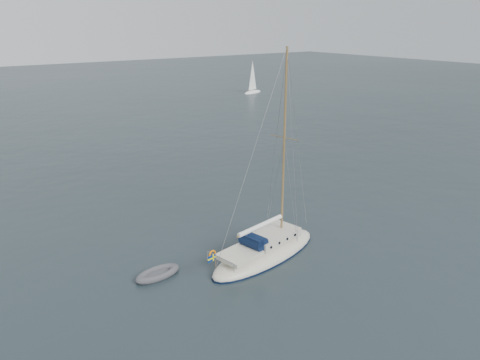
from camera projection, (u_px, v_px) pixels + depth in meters
ground at (240, 245)px, 31.42m from camera, size 300.00×300.00×0.00m
sailboat at (266, 242)px, 29.57m from camera, size 9.47×2.84×13.48m
dinghy at (158, 274)px, 27.45m from camera, size 2.87×1.29×0.41m
distant_yacht_b at (253, 78)px, 96.52m from camera, size 5.51×2.94×7.30m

